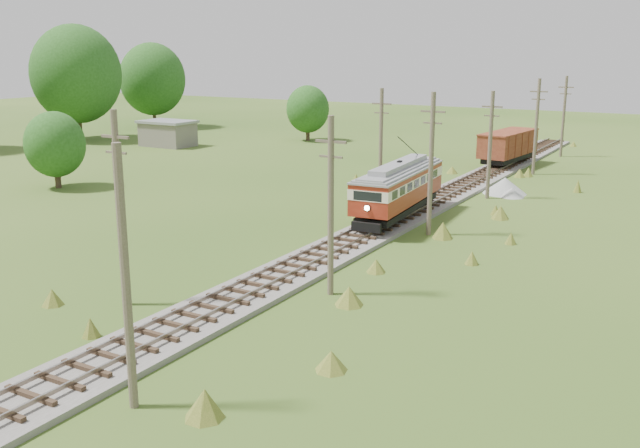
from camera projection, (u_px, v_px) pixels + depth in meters
The scene contains 17 objects.
railbed_main at pixel (401, 217), 49.48m from camera, with size 3.60×96.00×0.57m.
streetcar at pixel (399, 185), 48.45m from camera, with size 3.59×11.79×5.34m.
gondola at pixel (508, 145), 71.06m from camera, with size 3.85×9.28×3.00m.
gravel_pile at pixel (506, 187), 57.93m from camera, with size 3.66×3.89×1.33m.
utility_pole_r_1 at pixel (126, 281), 22.59m from camera, with size 0.30×0.30×8.80m.
utility_pole_r_2 at pixel (331, 205), 33.41m from camera, with size 1.60×0.30×8.60m.
utility_pole_r_3 at pixel (431, 163), 44.34m from camera, with size 1.60×0.30×9.00m.
utility_pole_r_4 at pixel (490, 144), 55.43m from camera, with size 1.60×0.30×8.40m.
utility_pole_r_5 at pixel (536, 126), 66.10m from camera, with size 1.60×0.30×8.90m.
utility_pole_r_6 at pixel (564, 116), 77.15m from camera, with size 1.60×0.30×8.70m.
utility_pole_l_a at pixel (120, 207), 31.97m from camera, with size 1.60×0.30×9.00m.
utility_pole_l_b at pixel (381, 142), 55.69m from camera, with size 1.60×0.30×8.60m.
tree_left_4 at pixel (76, 74), 90.56m from camera, with size 11.34×11.34×14.61m.
tree_left_5 at pixel (152, 79), 105.28m from camera, with size 9.66×9.66×12.44m.
tree_mid_a at pixel (308, 109), 90.74m from camera, with size 5.46×5.46×7.03m.
tree_mid_c at pixel (55, 144), 59.85m from camera, with size 5.04×5.04×6.49m.
shed at pixel (168, 133), 86.23m from camera, with size 6.40×4.40×3.10m.
Camera 1 is at (19.21, -10.52, 11.57)m, focal length 40.00 mm.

